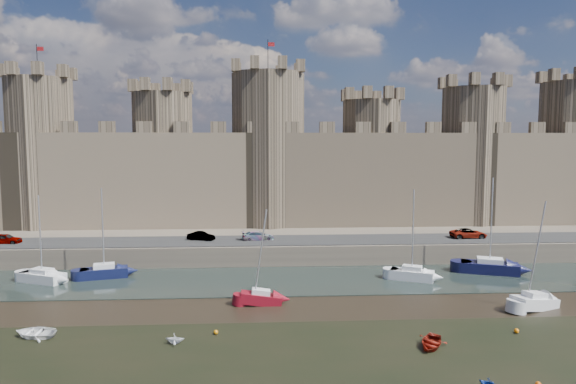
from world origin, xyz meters
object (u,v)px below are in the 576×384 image
Objects in this scene: car_3 at (468,233)px; sailboat_1 at (104,271)px; car_2 at (258,236)px; sailboat_2 at (412,273)px; sailboat_3 at (490,266)px; car_0 at (5,239)px; car_1 at (201,236)px; sailboat_4 at (261,297)px; sailboat_0 at (42,276)px; sailboat_5 at (534,301)px.

sailboat_1 is (-44.85, -8.05, -2.36)m from car_3.
sailboat_1 reaches higher than car_2.
sailboat_2 is 10.18m from sailboat_3.
car_0 is at bearing 84.71° from car_2.
car_3 reaches higher than car_0.
car_2 reaches higher than car_1.
car_0 is at bearing 149.77° from sailboat_4.
sailboat_1 is at bearing -160.21° from sailboat_2.
sailboat_4 is (-27.43, -18.21, -2.47)m from car_3.
car_0 reaches higher than car_1.
sailboat_5 reaches higher than sailboat_0.
sailboat_5 is at bearing -25.81° from sailboat_2.
sailboat_0 is 6.34m from sailboat_1.
sailboat_0 is 1.05× the size of sailboat_4.
sailboat_3 reaches higher than car_0.
car_0 is 0.38× the size of sailboat_2.
sailboat_2 is at bearing -100.31° from car_0.
sailboat_4 is 0.91× the size of sailboat_5.
sailboat_2 is (-10.82, -10.92, -2.35)m from car_3.
sailboat_2 is at bearing -129.84° from car_2.
sailboat_1 reaches higher than car_3.
car_0 is at bearing 136.67° from sailboat_1.
car_3 is 0.47× the size of sailboat_1.
sailboat_2 is 18.14m from sailboat_4.
car_3 reaches higher than car_2.
car_0 is at bearing -167.82° from sailboat_2.
sailboat_5 is at bearing -31.77° from sailboat_1.
sailboat_1 reaches higher than car_1.
sailboat_4 is at bearing 122.49° from car_3.
sailboat_2 is (24.22, -11.40, -2.28)m from car_1.
sailboat_5 is (56.67, -20.73, -2.43)m from car_0.
sailboat_2 is at bearing 134.19° from car_3.
car_1 is 35.32m from sailboat_3.
sailboat_0 is (8.15, -9.25, -2.40)m from car_0.
sailboat_0 is 49.86m from sailboat_5.
sailboat_1 is 34.16m from sailboat_2.
car_0 is 12.56m from sailboat_0.
car_0 is 0.38× the size of sailboat_5.
sailboat_5 is (-2.50, -20.98, -2.43)m from car_3.
sailboat_0 is at bearing 99.47° from car_3.
sailboat_5 is at bearing -76.47° from sailboat_3.
car_3 is at bearing 69.91° from sailboat_2.
car_2 is 0.87× the size of car_3.
car_1 is at bearing 88.13° from car_3.
sailboat_4 is (-16.61, -7.29, -0.12)m from sailboat_2.
sailboat_5 is (8.31, -10.06, -0.08)m from sailboat_2.
car_2 is 0.41× the size of sailboat_5.
sailboat_3 is (58.24, -8.21, -2.31)m from car_0.
car_0 is at bearing 155.03° from sailboat_0.
sailboat_2 reaches higher than car_1.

